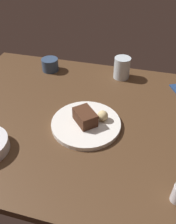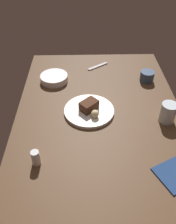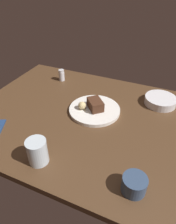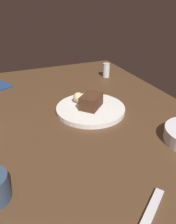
# 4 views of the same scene
# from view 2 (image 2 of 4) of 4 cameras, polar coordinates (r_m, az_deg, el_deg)

# --- Properties ---
(dining_table) EXTENTS (1.20, 0.84, 0.03)m
(dining_table) POSITION_cam_2_polar(r_m,az_deg,el_deg) (1.24, 2.65, -0.11)
(dining_table) COLOR #4C331E
(dining_table) RESTS_ON ground
(dessert_plate) EXTENTS (0.25, 0.25, 0.02)m
(dessert_plate) POSITION_cam_2_polar(r_m,az_deg,el_deg) (1.21, 0.25, 0.29)
(dessert_plate) COLOR white
(dessert_plate) RESTS_ON dining_table
(chocolate_cake_slice) EXTENTS (0.10, 0.10, 0.05)m
(chocolate_cake_slice) POSITION_cam_2_polar(r_m,az_deg,el_deg) (1.19, 0.22, 1.57)
(chocolate_cake_slice) COLOR #472819
(chocolate_cake_slice) RESTS_ON dessert_plate
(bread_roll) EXTENTS (0.04, 0.04, 0.04)m
(bread_roll) POSITION_cam_2_polar(r_m,az_deg,el_deg) (1.15, 1.70, -0.43)
(bread_roll) COLOR #DBC184
(bread_roll) RESTS_ON dessert_plate
(salt_shaker) EXTENTS (0.04, 0.04, 0.07)m
(salt_shaker) POSITION_cam_2_polar(r_m,az_deg,el_deg) (0.99, -12.34, -10.61)
(salt_shaker) COLOR silver
(salt_shaker) RESTS_ON dining_table
(water_glass) EXTENTS (0.08, 0.08, 0.10)m
(water_glass) POSITION_cam_2_polar(r_m,az_deg,el_deg) (1.20, 18.50, -0.17)
(water_glass) COLOR silver
(water_glass) RESTS_ON dining_table
(side_bowl) EXTENTS (0.16, 0.16, 0.04)m
(side_bowl) POSITION_cam_2_polar(r_m,az_deg,el_deg) (1.45, -8.07, 7.97)
(side_bowl) COLOR silver
(side_bowl) RESTS_ON dining_table
(coffee_cup) EXTENTS (0.08, 0.08, 0.06)m
(coffee_cup) POSITION_cam_2_polar(r_m,az_deg,el_deg) (1.47, 13.87, 8.27)
(coffee_cup) COLOR #334766
(coffee_cup) RESTS_ON dining_table
(dessert_spoon) EXTENTS (0.10, 0.13, 0.01)m
(dessert_spoon) POSITION_cam_2_polar(r_m,az_deg,el_deg) (1.58, 2.34, 10.83)
(dessert_spoon) COLOR silver
(dessert_spoon) RESTS_ON dining_table
(folded_napkin) EXTENTS (0.18, 0.18, 0.01)m
(folded_napkin) POSITION_cam_2_polar(r_m,az_deg,el_deg) (1.02, 20.00, -13.84)
(folded_napkin) COLOR navy
(folded_napkin) RESTS_ON dining_table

